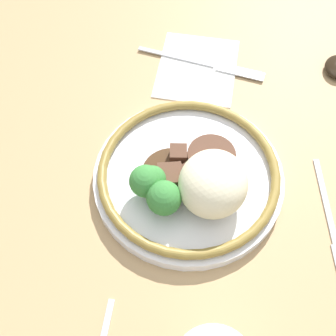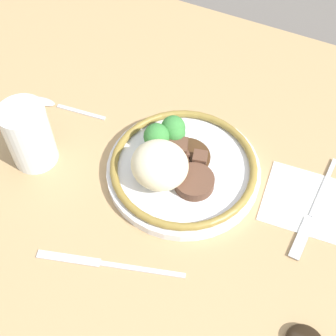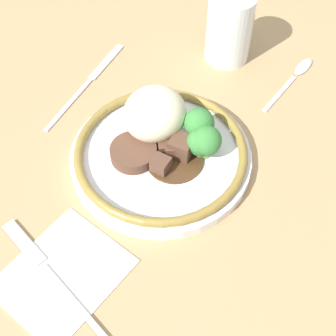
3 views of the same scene
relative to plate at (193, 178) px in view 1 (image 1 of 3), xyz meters
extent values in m
plane|color=#5B5651|center=(0.01, 0.05, -0.06)|extent=(8.00, 8.00, 0.00)
cube|color=tan|center=(0.01, 0.05, -0.04)|extent=(1.40, 0.93, 0.03)
cube|color=white|center=(-0.20, -0.04, -0.02)|extent=(0.14, 0.13, 0.00)
cylinder|color=white|center=(-0.01, 0.00, -0.02)|extent=(0.24, 0.24, 0.02)
torus|color=olive|center=(-0.01, 0.00, 0.00)|extent=(0.23, 0.23, 0.01)
ellipsoid|color=beige|center=(0.02, 0.03, 0.03)|extent=(0.09, 0.08, 0.07)
cylinder|color=brown|center=(-0.04, 0.02, 0.00)|extent=(0.06, 0.06, 0.02)
cylinder|color=#472D19|center=(0.00, -0.03, -0.01)|extent=(0.08, 0.08, 0.00)
cube|color=brown|center=(0.00, -0.02, 0.00)|extent=(0.03, 0.03, 0.02)
cube|color=brown|center=(-0.03, -0.02, 0.00)|extent=(0.03, 0.03, 0.02)
cube|color=brown|center=(0.01, -0.02, 0.01)|extent=(0.04, 0.04, 0.03)
cube|color=brown|center=(0.00, -0.01, 0.00)|extent=(0.03, 0.03, 0.02)
cylinder|color=#669E51|center=(0.02, -0.04, 0.00)|extent=(0.01, 0.01, 0.01)
sphere|color=#387F38|center=(0.02, -0.04, 0.01)|extent=(0.03, 0.03, 0.03)
cylinder|color=#669E51|center=(0.03, -0.05, 0.00)|extent=(0.01, 0.01, 0.02)
sphere|color=#387F38|center=(0.03, -0.05, 0.02)|extent=(0.04, 0.04, 0.04)
cylinder|color=#669E51|center=(0.05, -0.02, 0.00)|extent=(0.01, 0.01, 0.01)
sphere|color=#387F38|center=(0.05, -0.02, 0.02)|extent=(0.04, 0.04, 0.04)
cylinder|color=#669E51|center=(0.02, -0.04, 0.00)|extent=(0.01, 0.01, 0.01)
sphere|color=#387F38|center=(0.02, -0.04, 0.02)|extent=(0.03, 0.03, 0.03)
cube|color=#B7B7BC|center=(-0.21, -0.07, -0.02)|extent=(0.01, 0.12, 0.00)
cube|color=#B7B7BC|center=(-0.21, 0.03, -0.02)|extent=(0.02, 0.07, 0.00)
cube|color=#B7B7BC|center=(-0.02, 0.17, -0.02)|extent=(0.12, 0.04, 0.00)
camera|label=1|loc=(0.29, 0.05, 0.49)|focal=50.00mm
camera|label=2|loc=(-0.17, 0.39, 0.58)|focal=50.00mm
camera|label=3|loc=(-0.28, -0.28, 0.47)|focal=50.00mm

